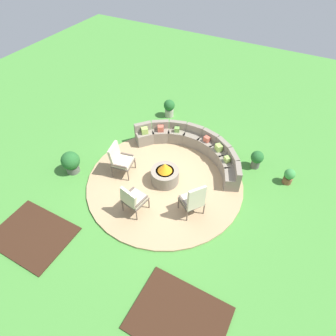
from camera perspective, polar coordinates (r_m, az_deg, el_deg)
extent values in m
plane|color=#478C38|center=(9.07, -0.60, -2.80)|extent=(24.00, 24.00, 0.00)
cylinder|color=tan|center=(9.05, -0.60, -2.67)|extent=(4.84, 4.84, 0.06)
cube|color=#382114|center=(8.67, -25.11, -11.84)|extent=(2.03, 1.55, 0.04)
cube|color=#382114|center=(7.01, 2.17, -27.46)|extent=(2.03, 1.55, 0.04)
cylinder|color=gray|center=(8.86, -0.61, -1.55)|extent=(0.86, 0.86, 0.46)
cylinder|color=black|center=(8.72, -0.62, -0.65)|extent=(0.56, 0.56, 0.06)
cone|color=orange|center=(8.60, -0.63, 0.15)|extent=(0.44, 0.44, 0.28)
cube|color=gray|center=(8.97, 12.38, -2.24)|extent=(0.65, 0.73, 0.45)
cube|color=gray|center=(8.73, 13.68, -0.65)|extent=(0.39, 0.61, 0.28)
cube|color=gray|center=(9.35, 11.60, 0.35)|extent=(0.73, 0.74, 0.45)
cube|color=gray|center=(9.16, 12.77, 2.11)|extent=(0.51, 0.56, 0.28)
cube|color=gray|center=(9.70, 9.97, 2.60)|extent=(0.74, 0.70, 0.45)
cube|color=gray|center=(9.54, 10.94, 4.50)|extent=(0.59, 0.46, 0.28)
cube|color=gray|center=(10.00, 7.67, 4.40)|extent=(0.70, 0.60, 0.45)
cube|color=gray|center=(9.86, 8.41, 6.39)|extent=(0.61, 0.32, 0.28)
cube|color=gray|center=(10.21, 4.88, 5.68)|extent=(0.59, 0.45, 0.45)
cube|color=gray|center=(10.09, 5.36, 7.74)|extent=(0.59, 0.16, 0.28)
cube|color=gray|center=(10.33, 1.78, 6.39)|extent=(0.70, 0.60, 0.45)
cube|color=gray|center=(10.23, 1.98, 8.49)|extent=(0.61, 0.32, 0.28)
cube|color=gray|center=(10.36, -1.44, 6.52)|extent=(0.74, 0.70, 0.45)
cube|color=gray|center=(10.26, -1.53, 8.62)|extent=(0.59, 0.46, 0.28)
cube|color=gray|center=(10.29, -4.63, 6.05)|extent=(0.73, 0.74, 0.45)
cube|color=gray|center=(10.18, -5.00, 8.13)|extent=(0.51, 0.56, 0.28)
cube|color=#BC5B47|center=(10.12, -1.46, 7.80)|extent=(0.27, 0.26, 0.21)
cube|color=#93B756|center=(9.13, 11.59, 1.70)|extent=(0.23, 0.23, 0.17)
cube|color=#93B756|center=(10.05, -4.65, 7.36)|extent=(0.28, 0.28, 0.22)
cube|color=#BC5B47|center=(9.76, 7.66, 5.67)|extent=(0.22, 0.20, 0.18)
cube|color=#93B756|center=(9.46, 9.97, 3.98)|extent=(0.28, 0.28, 0.21)
cube|color=#70A34C|center=(10.11, 1.77, 7.59)|extent=(0.21, 0.20, 0.17)
cylinder|color=brown|center=(9.35, -6.50, 0.86)|extent=(0.04, 0.04, 0.38)
cylinder|color=brown|center=(8.99, -7.85, -1.60)|extent=(0.04, 0.04, 0.38)
cylinder|color=brown|center=(9.54, -9.51, 1.50)|extent=(0.04, 0.04, 0.38)
cylinder|color=brown|center=(9.18, -10.95, -0.88)|extent=(0.04, 0.04, 0.38)
cube|color=brown|center=(9.11, -8.85, 0.96)|extent=(0.69, 0.72, 0.05)
cube|color=beige|center=(9.06, -8.90, 1.28)|extent=(0.63, 0.66, 0.09)
cube|color=beige|center=(8.98, -10.52, 2.79)|extent=(0.25, 0.60, 0.63)
cube|color=brown|center=(9.20, -8.26, 2.71)|extent=(0.49, 0.15, 0.04)
cube|color=brown|center=(8.84, -9.65, 0.39)|extent=(0.49, 0.15, 0.04)
cylinder|color=brown|center=(8.46, -6.51, -5.26)|extent=(0.04, 0.04, 0.38)
cylinder|color=brown|center=(8.22, -3.78, -6.99)|extent=(0.04, 0.04, 0.38)
cylinder|color=brown|center=(8.24, -8.96, -7.45)|extent=(0.04, 0.04, 0.38)
cylinder|color=brown|center=(8.00, -6.22, -9.30)|extent=(0.04, 0.04, 0.38)
cube|color=brown|center=(8.06, -6.49, -6.29)|extent=(0.64, 0.64, 0.05)
cube|color=beige|center=(8.00, -6.53, -5.97)|extent=(0.59, 0.59, 0.09)
cube|color=beige|center=(7.72, -7.86, -5.93)|extent=(0.60, 0.19, 0.64)
cube|color=brown|center=(8.07, -7.89, -4.83)|extent=(0.12, 0.48, 0.04)
cube|color=brown|center=(7.84, -5.20, -6.54)|extent=(0.12, 0.48, 0.04)
cylinder|color=brown|center=(8.21, 2.06, -6.96)|extent=(0.04, 0.04, 0.38)
cylinder|color=brown|center=(8.39, 5.30, -5.66)|extent=(0.04, 0.04, 0.38)
cylinder|color=brown|center=(7.95, 3.77, -9.49)|extent=(0.04, 0.04, 0.38)
cylinder|color=brown|center=(8.14, 7.09, -8.08)|extent=(0.04, 0.04, 0.38)
cube|color=brown|center=(8.00, 4.65, -6.58)|extent=(0.77, 0.78, 0.05)
cube|color=beige|center=(7.95, 4.68, -6.26)|extent=(0.71, 0.71, 0.09)
cube|color=beige|center=(7.59, 5.67, -6.03)|extent=(0.39, 0.53, 0.72)
cube|color=brown|center=(7.81, 3.07, -6.62)|extent=(0.40, 0.30, 0.04)
cube|color=brown|center=(7.99, 6.30, -5.32)|extent=(0.40, 0.30, 0.04)
cylinder|color=#A89E8E|center=(11.73, 0.25, 10.88)|extent=(0.34, 0.34, 0.31)
sphere|color=#236028|center=(11.54, 0.25, 12.29)|extent=(0.43, 0.43, 0.43)
cylinder|color=#605B56|center=(9.82, -18.25, -0.08)|extent=(0.41, 0.41, 0.24)
sphere|color=#236028|center=(9.59, -18.71, 1.39)|extent=(0.59, 0.59, 0.59)
cylinder|color=brown|center=(9.72, 22.48, -2.20)|extent=(0.28, 0.28, 0.22)
sphere|color=#3D8E42|center=(9.55, 22.90, -1.12)|extent=(0.33, 0.33, 0.33)
sphere|color=#E55638|center=(9.50, 23.26, -0.91)|extent=(0.13, 0.13, 0.13)
cylinder|color=#605B56|center=(9.88, 16.86, 0.83)|extent=(0.28, 0.28, 0.28)
sphere|color=#236028|center=(9.69, 17.21, 2.07)|extent=(0.41, 0.41, 0.41)
sphere|color=#DB337A|center=(9.64, 17.53, 2.29)|extent=(0.12, 0.12, 0.12)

